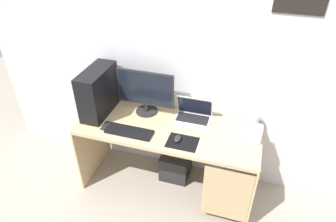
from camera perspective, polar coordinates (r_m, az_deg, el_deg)
The scene contains 13 objects.
ground_plane at distance 3.19m, azimuth 0.00°, elevation -13.83°, with size 8.00×8.00×0.00m, color #9E9384.
wall_back at distance 2.69m, azimuth 2.30°, elevation 10.72°, with size 4.00×0.05×2.60m.
desk at distance 2.76m, azimuth 0.34°, elevation -5.67°, with size 1.65×0.62×0.75m.
pc_tower at distance 2.84m, azimuth -13.20°, elevation 3.61°, with size 0.19×0.47×0.45m, color black.
monitor at distance 2.76m, azimuth -4.33°, elevation 3.69°, with size 0.55×0.21×0.44m.
laptop at distance 2.77m, azimuth 4.81°, elevation -0.81°, with size 0.34×0.23×0.22m.
speaker at distance 2.74m, azimuth 16.03°, elevation -1.86°, with size 0.09×0.09×0.14m, color white.
projector at distance 2.62m, azimuth 15.32°, elevation -4.01°, with size 0.20×0.14×0.12m, color #B7BCC6.
keyboard at distance 2.64m, azimuth -7.46°, elevation -3.92°, with size 0.42×0.14×0.02m, color black.
mousepad at distance 2.52m, azimuth 2.78°, elevation -5.99°, with size 0.26×0.20×0.01m, color black.
mouse_left at distance 2.52m, azimuth 1.86°, elevation -5.32°, with size 0.06×0.10×0.03m, color #232326.
cell_phone at distance 2.75m, azimuth -11.66°, elevation -2.81°, with size 0.07×0.13×0.01m, color #232326.
subwoofer at distance 3.19m, azimuth 1.48°, elevation -10.18°, with size 0.29×0.29×0.29m, color #232326.
Camera 1 is at (0.63, -2.03, 2.38)m, focal length 31.82 mm.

